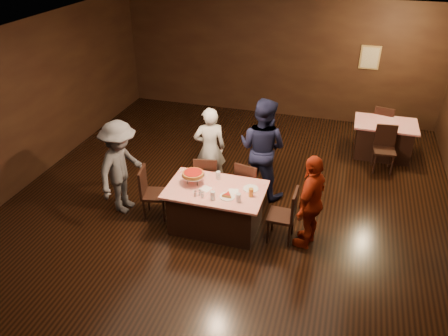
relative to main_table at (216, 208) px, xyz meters
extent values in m
plane|color=black|center=(0.03, 0.17, -0.39)|extent=(10.00, 10.00, 0.00)
cube|color=silver|center=(0.03, 0.17, 2.62)|extent=(8.00, 10.00, 0.04)
cube|color=black|center=(0.03, 5.17, 1.11)|extent=(8.00, 0.04, 3.00)
cube|color=black|center=(-3.97, 0.17, 1.11)|extent=(0.04, 10.00, 3.00)
cube|color=tan|center=(2.23, 5.14, 1.31)|extent=(0.46, 0.03, 0.56)
cube|color=beige|center=(2.23, 5.11, 1.31)|extent=(0.38, 0.01, 0.48)
cube|color=red|center=(0.00, 0.00, 0.00)|extent=(1.60, 1.00, 0.77)
cube|color=#AE0B16|center=(2.73, 3.51, 0.00)|extent=(1.30, 0.90, 0.77)
cube|color=black|center=(-0.40, 0.75, 0.09)|extent=(0.48, 0.48, 0.95)
cube|color=black|center=(0.40, 0.75, 0.09)|extent=(0.50, 0.50, 0.95)
cube|color=black|center=(-1.10, 0.00, 0.09)|extent=(0.50, 0.50, 0.95)
cube|color=black|center=(1.10, 0.00, 0.09)|extent=(0.43, 0.43, 0.95)
cube|color=black|center=(2.73, 2.81, 0.09)|extent=(0.45, 0.45, 0.95)
cube|color=black|center=(2.73, 4.11, 0.09)|extent=(0.50, 0.50, 0.95)
imported|color=silver|center=(-0.49, 1.21, 0.44)|extent=(0.71, 0.61, 1.64)
imported|color=black|center=(0.49, 1.27, 0.57)|extent=(1.09, 0.95, 1.91)
imported|color=#504F54|center=(-1.72, 0.05, 0.47)|extent=(0.75, 1.17, 1.71)
imported|color=maroon|center=(1.53, 0.02, 0.41)|extent=(0.62, 1.01, 1.60)
cylinder|color=black|center=(-0.40, 0.15, 0.46)|extent=(0.01, 0.01, 0.15)
cylinder|color=black|center=(-0.49, 0.00, 0.46)|extent=(0.01, 0.01, 0.15)
cylinder|color=black|center=(-0.31, 0.00, 0.46)|extent=(0.01, 0.01, 0.15)
cylinder|color=silver|center=(-0.40, 0.05, 0.54)|extent=(0.38, 0.38, 0.01)
cylinder|color=#B27233|center=(-0.40, 0.05, 0.57)|extent=(0.35, 0.35, 0.05)
cylinder|color=#A5140C|center=(-0.40, 0.05, 0.60)|extent=(0.30, 0.30, 0.01)
cylinder|color=white|center=(0.25, -0.18, 0.39)|extent=(0.25, 0.25, 0.01)
cylinder|color=#B27233|center=(0.25, -0.18, 0.42)|extent=(0.18, 0.18, 0.04)
cylinder|color=#A5140C|center=(0.25, -0.18, 0.44)|extent=(0.14, 0.14, 0.01)
cylinder|color=white|center=(0.55, 0.15, 0.39)|extent=(0.25, 0.25, 0.01)
cylinder|color=silver|center=(0.05, -0.30, 0.46)|extent=(0.08, 0.08, 0.14)
cylinder|color=silver|center=(0.45, -0.25, 0.46)|extent=(0.08, 0.08, 0.14)
cylinder|color=#BF7F26|center=(0.60, -0.05, 0.46)|extent=(0.08, 0.08, 0.14)
cylinder|color=silver|center=(-0.05, 0.30, 0.46)|extent=(0.08, 0.08, 0.14)
cylinder|color=silver|center=(-0.18, -0.25, 0.43)|extent=(0.04, 0.04, 0.08)
cylinder|color=silver|center=(-0.18, -0.25, 0.47)|extent=(0.05, 0.05, 0.02)
cylinder|color=silver|center=(-0.12, -0.30, 0.43)|extent=(0.04, 0.04, 0.08)
cylinder|color=silver|center=(-0.12, -0.30, 0.47)|extent=(0.05, 0.05, 0.02)
cylinder|color=silver|center=(-0.24, -0.30, 0.43)|extent=(0.04, 0.04, 0.08)
cylinder|color=silver|center=(-0.24, -0.30, 0.47)|extent=(0.05, 0.05, 0.02)
cube|color=white|center=(0.30, 0.00, 0.39)|extent=(0.19, 0.19, 0.01)
cube|color=white|center=(-0.15, -0.05, 0.39)|extent=(0.21, 0.21, 0.01)
camera|label=1|loc=(1.82, -5.67, 4.23)|focal=35.00mm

